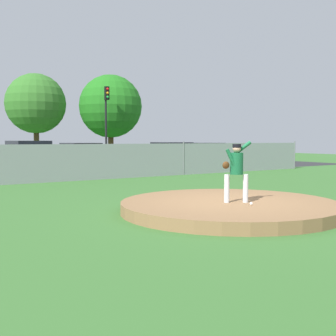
{
  "coord_description": "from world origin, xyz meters",
  "views": [
    {
      "loc": [
        -7.27,
        -8.06,
        1.84
      ],
      "look_at": [
        0.28,
        3.22,
        0.94
      ],
      "focal_mm": 45.74,
      "sensor_mm": 36.0,
      "label": 1
    }
  ],
  "objects_px": {
    "parked_car_navy": "(206,155)",
    "parked_car_burgundy": "(81,158)",
    "parked_car_teal": "(28,159)",
    "traffic_light_far": "(106,113)",
    "baseball": "(251,204)",
    "parked_car_white": "(171,156)",
    "pitcher_youth": "(236,167)"
  },
  "relations": [
    {
      "from": "parked_car_navy",
      "to": "parked_car_burgundy",
      "type": "bearing_deg",
      "value": -179.51
    },
    {
      "from": "parked_car_teal",
      "to": "traffic_light_far",
      "type": "relative_size",
      "value": 0.8
    },
    {
      "from": "parked_car_navy",
      "to": "parked_car_burgundy",
      "type": "height_order",
      "value": "parked_car_burgundy"
    },
    {
      "from": "parked_car_navy",
      "to": "traffic_light_far",
      "type": "distance_m",
      "value": 7.35
    },
    {
      "from": "baseball",
      "to": "parked_car_navy",
      "type": "xyz_separation_m",
      "value": [
        10.84,
        15.19,
        0.46
      ]
    },
    {
      "from": "parked_car_white",
      "to": "parked_car_burgundy",
      "type": "relative_size",
      "value": 0.96
    },
    {
      "from": "pitcher_youth",
      "to": "parked_car_teal",
      "type": "bearing_deg",
      "value": 94.26
    },
    {
      "from": "pitcher_youth",
      "to": "parked_car_navy",
      "type": "relative_size",
      "value": 0.37
    },
    {
      "from": "pitcher_youth",
      "to": "traffic_light_far",
      "type": "xyz_separation_m",
      "value": [
        5.54,
        18.84,
        2.5
      ]
    },
    {
      "from": "parked_car_teal",
      "to": "traffic_light_far",
      "type": "distance_m",
      "value": 8.52
    },
    {
      "from": "parked_car_navy",
      "to": "parked_car_burgundy",
      "type": "distance_m",
      "value": 8.95
    },
    {
      "from": "parked_car_white",
      "to": "parked_car_burgundy",
      "type": "height_order",
      "value": "parked_car_white"
    },
    {
      "from": "pitcher_youth",
      "to": "parked_car_navy",
      "type": "bearing_deg",
      "value": 53.5
    },
    {
      "from": "pitcher_youth",
      "to": "parked_car_navy",
      "type": "xyz_separation_m",
      "value": [
        10.85,
        14.66,
        -0.4
      ]
    },
    {
      "from": "baseball",
      "to": "parked_car_white",
      "type": "height_order",
      "value": "parked_car_white"
    },
    {
      "from": "baseball",
      "to": "traffic_light_far",
      "type": "relative_size",
      "value": 0.01
    },
    {
      "from": "traffic_light_far",
      "to": "pitcher_youth",
      "type": "bearing_deg",
      "value": -106.37
    },
    {
      "from": "traffic_light_far",
      "to": "parked_car_white",
      "type": "bearing_deg",
      "value": -61.06
    },
    {
      "from": "parked_car_burgundy",
      "to": "parked_car_white",
      "type": "bearing_deg",
      "value": -0.73
    },
    {
      "from": "parked_car_burgundy",
      "to": "baseball",
      "type": "bearing_deg",
      "value": -97.12
    },
    {
      "from": "baseball",
      "to": "parked_car_burgundy",
      "type": "distance_m",
      "value": 15.24
    },
    {
      "from": "baseball",
      "to": "parked_car_teal",
      "type": "height_order",
      "value": "parked_car_teal"
    },
    {
      "from": "parked_car_burgundy",
      "to": "traffic_light_far",
      "type": "bearing_deg",
      "value": 49.47
    },
    {
      "from": "parked_car_white",
      "to": "traffic_light_far",
      "type": "height_order",
      "value": "traffic_light_far"
    },
    {
      "from": "pitcher_youth",
      "to": "parked_car_burgundy",
      "type": "relative_size",
      "value": 0.32
    },
    {
      "from": "pitcher_youth",
      "to": "parked_car_white",
      "type": "bearing_deg",
      "value": 61.33
    },
    {
      "from": "baseball",
      "to": "parked_car_burgundy",
      "type": "xyz_separation_m",
      "value": [
        1.89,
        15.11,
        0.48
      ]
    },
    {
      "from": "baseball",
      "to": "parked_car_teal",
      "type": "relative_size",
      "value": 0.02
    },
    {
      "from": "parked_car_burgundy",
      "to": "parked_car_teal",
      "type": "bearing_deg",
      "value": -173.62
    },
    {
      "from": "baseball",
      "to": "parked_car_white",
      "type": "relative_size",
      "value": 0.02
    },
    {
      "from": "parked_car_burgundy",
      "to": "traffic_light_far",
      "type": "height_order",
      "value": "traffic_light_far"
    },
    {
      "from": "traffic_light_far",
      "to": "baseball",
      "type": "bearing_deg",
      "value": -105.92
    }
  ]
}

